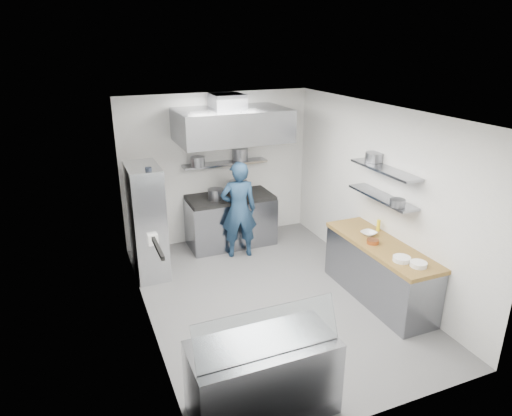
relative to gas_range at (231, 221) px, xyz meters
name	(u,v)px	position (x,y,z in m)	size (l,w,h in m)	color
floor	(271,298)	(-0.10, -2.10, -0.45)	(5.00, 5.00, 0.00)	#575759
ceiling	(274,111)	(-0.10, -2.10, 2.35)	(5.00, 5.00, 0.00)	silver
wall_back	(218,168)	(-0.10, 0.40, 0.95)	(3.60, 0.02, 2.80)	white
wall_front	(382,300)	(-0.10, -4.60, 0.95)	(3.60, 0.02, 2.80)	white
wall_left	(143,231)	(-1.90, -2.10, 0.95)	(5.00, 0.02, 2.80)	white
wall_right	(378,196)	(1.70, -2.10, 0.95)	(5.00, 0.02, 2.80)	white
gas_range	(231,221)	(0.00, 0.00, 0.00)	(1.60, 0.80, 0.90)	gray
cooktop	(230,197)	(0.00, 0.00, 0.48)	(1.57, 0.78, 0.06)	black
stock_pot_left	(216,194)	(-0.31, -0.09, 0.61)	(0.28, 0.28, 0.20)	slate
stock_pot_mid	(238,187)	(0.21, 0.11, 0.63)	(0.33, 0.33, 0.24)	slate
over_range_shelf	(225,163)	(0.00, 0.24, 1.07)	(1.60, 0.30, 0.04)	gray
shelf_pot_a	(198,162)	(-0.55, 0.15, 1.18)	(0.25, 0.25, 0.18)	slate
shelf_pot_b	(240,154)	(0.33, 0.33, 1.20)	(0.30, 0.30, 0.22)	slate
extractor_hood	(232,125)	(0.00, -0.18, 1.85)	(1.90, 1.15, 0.55)	gray
hood_duct	(227,101)	(0.00, 0.05, 2.23)	(0.55, 0.55, 0.24)	slate
red_firebox	(151,175)	(-1.35, 0.34, 0.97)	(0.22, 0.10, 0.26)	red
chef	(239,210)	(-0.03, -0.54, 0.42)	(0.64, 0.42, 1.75)	#19324D
wire_rack	(147,221)	(-1.63, -0.59, 0.48)	(0.50, 0.90, 1.85)	silver
rack_bin_a	(153,239)	(-1.63, -1.02, 0.35)	(0.15, 0.19, 0.17)	white
rack_bin_b	(147,202)	(-1.63, -0.74, 0.85)	(0.14, 0.18, 0.16)	yellow
rack_jar	(149,173)	(-1.58, -0.88, 1.35)	(0.10, 0.10, 0.18)	black
knife_strip	(158,248)	(-1.88, -3.00, 1.10)	(0.04, 0.55, 0.05)	black
prep_counter_base	(379,273)	(1.38, -2.70, -0.03)	(0.62, 2.00, 0.84)	gray
prep_counter_top	(382,246)	(1.38, -2.70, 0.42)	(0.65, 2.04, 0.06)	olive
plate_stack_a	(418,264)	(1.39, -3.46, 0.48)	(0.22, 0.22, 0.06)	white
plate_stack_b	(402,259)	(1.28, -3.25, 0.48)	(0.24, 0.24, 0.06)	white
copper_pan	(373,242)	(1.26, -2.64, 0.48)	(0.18, 0.18, 0.06)	#B66033
squeeze_bottle	(378,225)	(1.62, -2.29, 0.54)	(0.06, 0.06, 0.18)	yellow
mixing_bowl	(369,233)	(1.39, -2.37, 0.48)	(0.22, 0.22, 0.05)	white
wall_shelf_lower	(382,197)	(1.54, -2.40, 1.05)	(0.30, 1.30, 0.04)	gray
wall_shelf_upper	(385,169)	(1.54, -2.40, 1.47)	(0.30, 1.30, 0.04)	gray
shelf_pot_c	(397,203)	(1.45, -2.85, 1.12)	(0.22, 0.22, 0.10)	slate
shelf_pot_d	(374,157)	(1.62, -2.02, 1.56)	(0.28, 0.28, 0.14)	slate
display_case	(263,378)	(-1.10, -4.10, -0.03)	(1.50, 0.70, 0.85)	gray
display_glass	(268,331)	(-1.10, -4.22, 0.62)	(1.47, 0.02, 0.45)	silver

